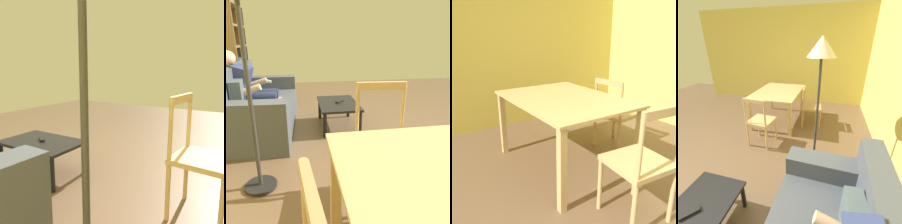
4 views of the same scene
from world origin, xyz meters
TOP-DOWN VIEW (x-y plane):
  - ground_plane at (0.00, 0.00)m, footprint 8.82×8.82m
  - wall_side at (-3.41, 0.00)m, footprint 0.12×5.27m
  - coffee_table at (0.78, 0.57)m, footprint 0.85×0.56m
  - tv_remote at (0.81, 0.54)m, footprint 0.16×0.15m
  - dining_table at (-1.84, 0.48)m, footprint 1.36×0.98m
  - dining_chair_near_wall at (-1.84, 1.25)m, footprint 0.46×0.46m
  - dining_chair_facing_couch at (-0.83, 0.48)m, footprint 0.46×0.46m
  - floor_lamp at (-0.55, 1.50)m, footprint 0.36×0.36m

SIDE VIEW (x-z plane):
  - ground_plane at x=0.00m, z-range 0.00..0.00m
  - coffee_table at x=0.78m, z-range 0.13..0.50m
  - tv_remote at x=0.81m, z-range 0.37..0.39m
  - dining_chair_near_wall at x=-1.84m, z-range 0.00..0.88m
  - dining_chair_facing_couch at x=-0.83m, z-range 0.00..0.95m
  - dining_table at x=-1.84m, z-range 0.28..1.03m
  - wall_side at x=-3.41m, z-range 0.00..2.69m
  - floor_lamp at x=-0.55m, z-range 0.64..2.51m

